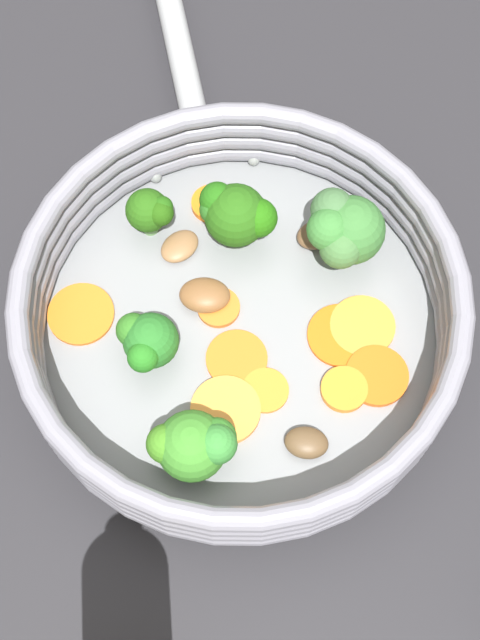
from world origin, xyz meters
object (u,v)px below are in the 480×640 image
Objects in this scene: carrot_slice_4 at (265,390)px; mushroom_piece_1 at (205,295)px; carrot_slice_0 at (212,204)px; broccoli_floret_1 at (236,214)px; carrot_slice_8 at (219,307)px; mushroom_piece_2 at (305,444)px; skillet at (240,333)px; carrot_slice_6 at (81,314)px; carrot_slice_5 at (226,410)px; broccoli_floret_2 at (147,341)px; carrot_slice_3 at (362,326)px; mushroom_piece_3 at (318,235)px; broccoli_floret_3 at (195,445)px; carrot_slice_2 at (344,389)px; carrot_slice_7 at (377,376)px; carrot_slice_9 at (237,359)px; broccoli_floret_0 at (344,230)px; mushroom_piece_0 at (180,246)px; carrot_slice_1 at (341,335)px; broccoli_floret_4 at (151,211)px.

mushroom_piece_1 reaches higher than carrot_slice_4.
broccoli_floret_1 is at bearing 7.06° from carrot_slice_0.
mushroom_piece_2 reaches higher than carrot_slice_8.
carrot_slice_4 is (0.05, -0.01, 0.01)m from skillet.
carrot_slice_6 is 0.18m from mushroom_piece_2.
broccoli_floret_2 is at bearing -155.87° from carrot_slice_5.
mushroom_piece_3 is (-0.07, 0.01, 0.00)m from carrot_slice_3.
broccoli_floret_1 is 0.06m from mushroom_piece_1.
broccoli_floret_2 is at bearing 177.44° from broccoli_floret_3.
carrot_slice_2 is 0.74× the size of carrot_slice_7.
carrot_slice_2 is (0.17, 0.01, 0.00)m from carrot_slice_0.
mushroom_piece_3 reaches higher than skillet.
carrot_slice_3 and carrot_slice_6 have the same top height.
mushroom_piece_3 is (-0.13, 0.08, -0.00)m from mushroom_piece_2.
carrot_slice_9 is 0.79× the size of broccoli_floret_1.
carrot_slice_3 and carrot_slice_9 have the same top height.
carrot_slice_7 is at bearing 86.95° from broccoli_floret_3.
carrot_slice_4 is 0.59× the size of broccoli_floret_1.
carrot_slice_5 is at bearing 121.12° from broccoli_floret_3.
broccoli_floret_0 is 0.07m from broccoli_floret_1.
mushroom_piece_0 reaches higher than carrot_slice_7.
broccoli_floret_1 is (-0.04, 0.04, 0.03)m from carrot_slice_8.
carrot_slice_7 is at bearing 70.16° from carrot_slice_4.
skillet is 0.08m from carrot_slice_2.
carrot_slice_1 is 0.84× the size of broccoli_floret_3.
carrot_slice_5 is 0.12m from mushroom_piece_0.
carrot_slice_0 is 0.72× the size of broccoli_floret_4.
carrot_slice_0 is 0.71× the size of carrot_slice_9.
carrot_slice_6 is at bearing -73.16° from carrot_slice_0.
carrot_slice_4 is (0.14, -0.03, -0.00)m from carrot_slice_0.
carrot_slice_9 is at bearing 45.38° from carrot_slice_6.
broccoli_floret_4 is 0.12m from mushroom_piece_3.
carrot_slice_5 is 0.85× the size of broccoli_floret_3.
carrot_slice_5 is at bearing -36.60° from skillet.
broccoli_floret_4 is (-0.08, -0.11, -0.01)m from broccoli_floret_0.
carrot_slice_7 is 0.10m from broccoli_floret_0.
carrot_slice_3 is at bearing 34.97° from broccoli_floret_4.
carrot_slice_4 is 0.75× the size of broccoli_floret_4.
mushroom_piece_0 is at bearing -142.84° from carrot_slice_3.
skillet is at bearing 79.33° from broccoli_floret_2.
skillet is 0.07m from carrot_slice_1.
carrot_slice_5 is at bearing -23.41° from carrot_slice_8.
carrot_slice_3 is 1.08× the size of broccoli_floret_2.
carrot_slice_0 is at bearing -167.32° from carrot_slice_7.
broccoli_floret_0 is at bearing 92.92° from broccoli_floret_2.
carrot_slice_2 is at bearing 19.48° from broccoli_floret_4.
broccoli_floret_0 is at bearing 102.34° from skillet.
carrot_slice_2 is at bearing -94.10° from carrot_slice_7.
carrot_slice_2 is 0.13m from broccoli_floret_2.
carrot_slice_8 is at bearing -131.42° from carrot_slice_1.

